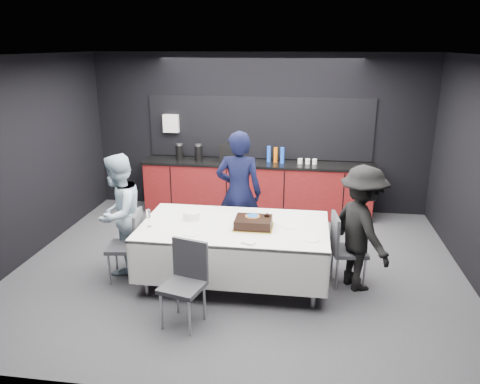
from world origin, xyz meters
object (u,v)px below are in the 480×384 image
chair_left (130,241)px  person_right (362,229)px  person_left (119,214)px  chair_near (186,277)px  plate_stack (192,215)px  person_center (239,193)px  cake_assembly (253,223)px  chair_right (343,245)px  party_table (234,235)px  champagne_flute (148,214)px

chair_left → person_right: 2.90m
person_left → chair_near: bearing=56.2°
plate_stack → person_center: person_center is taller
cake_assembly → chair_near: size_ratio=0.52×
person_right → person_left: bearing=62.4°
chair_right → chair_left: bearing=-174.3°
chair_right → chair_near: 2.05m
cake_assembly → person_left: bearing=175.1°
person_right → person_center: bearing=35.7°
party_table → person_left: (-1.55, 0.11, 0.16)m
person_left → chair_right: bearing=99.2°
chair_left → person_center: (1.24, 1.05, 0.36)m
chair_left → person_center: 1.67m
plate_stack → chair_near: chair_near is taller
party_table → champagne_flute: 1.09m
person_left → chair_left: bearing=52.3°
champagne_flute → chair_right: champagne_flute is taller
person_left → cake_assembly: bearing=93.8°
party_table → chair_right: chair_right is taller
person_center → chair_near: bearing=79.5°
person_center → person_right: (1.63, -0.83, -0.12)m
party_table → chair_near: (-0.38, -0.96, -0.11)m
champagne_flute → person_center: (0.95, 1.13, -0.04)m
cake_assembly → plate_stack: 0.83m
plate_stack → person_center: size_ratio=0.12×
champagne_flute → chair_near: bearing=-49.1°
champagne_flute → person_right: size_ratio=0.14×
chair_right → person_left: 2.92m
person_center → person_left: size_ratio=1.13×
champagne_flute → chair_near: (0.65, -0.75, -0.40)m
party_table → chair_left: bearing=-174.3°
chair_near → person_left: bearing=137.5°
plate_stack → person_center: 0.94m
plate_stack → chair_left: 0.84m
person_center → person_right: 1.84m
cake_assembly → chair_near: 1.15m
chair_right → chair_near: size_ratio=1.00×
champagne_flute → chair_left: (-0.29, 0.08, -0.40)m
chair_left → person_left: person_left is taller
champagne_flute → chair_near: size_ratio=0.24×
person_center → chair_left: bearing=38.8°
chair_left → person_center: size_ratio=0.51×
champagne_flute → chair_left: size_ratio=0.24×
person_left → plate_stack: bearing=99.5°
chair_near → person_center: 1.94m
party_table → chair_near: size_ratio=2.51×
plate_stack → champagne_flute: 0.58m
chair_left → chair_right: (2.68, 0.27, 0.00)m
chair_right → person_left: (-2.90, -0.03, 0.26)m
person_left → party_table: bearing=94.7°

